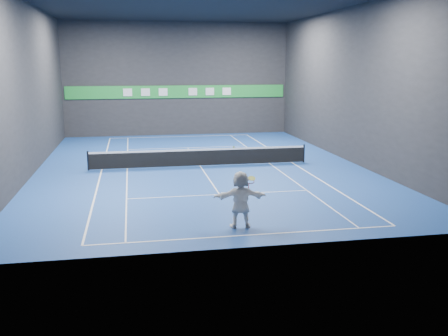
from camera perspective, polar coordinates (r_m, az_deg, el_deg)
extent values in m
plane|color=navy|center=(28.56, -2.74, 0.22)|extent=(26.00, 26.00, 0.00)
plane|color=black|center=(28.15, -2.93, 18.46)|extent=(26.00, 26.00, 0.00)
cube|color=#252527|center=(40.91, -5.32, 10.07)|extent=(18.00, 0.10, 9.00)
cube|color=#252527|center=(15.24, 3.82, 7.04)|extent=(18.00, 0.10, 9.00)
cube|color=#252527|center=(28.24, -21.45, 8.50)|extent=(0.10, 26.00, 9.00)
cube|color=#252527|center=(30.53, 14.38, 9.14)|extent=(0.10, 26.00, 9.00)
cube|color=white|center=(17.26, 2.70, -7.68)|extent=(10.98, 0.08, 0.01)
cube|color=white|center=(40.20, -5.05, 3.61)|extent=(10.98, 0.08, 0.01)
cube|color=white|center=(28.37, -13.79, -0.19)|extent=(0.08, 23.78, 0.01)
cube|color=white|center=(29.78, 7.79, 0.61)|extent=(0.08, 23.78, 0.01)
cube|color=white|center=(28.31, -11.00, -0.09)|extent=(0.06, 23.78, 0.01)
cube|color=white|center=(29.38, 5.23, 0.52)|extent=(0.06, 23.78, 0.01)
cube|color=white|center=(22.40, -0.50, -3.04)|extent=(8.23, 0.06, 0.01)
cube|color=white|center=(34.80, -4.17, 2.33)|extent=(8.23, 0.06, 0.01)
cube|color=white|center=(28.56, -2.74, 0.22)|extent=(0.06, 12.80, 0.01)
imported|color=white|center=(17.78, 1.91, -3.60)|extent=(1.95, 0.74, 2.07)
sphere|color=#C7F128|center=(17.41, 1.13, 2.42)|extent=(0.06, 0.06, 0.06)
cylinder|color=black|center=(28.31, -15.28, 0.81)|extent=(0.10, 0.10, 1.07)
cylinder|color=black|center=(29.91, 9.11, 1.66)|extent=(0.10, 0.10, 1.07)
cube|color=black|center=(28.47, -2.75, 1.14)|extent=(12.40, 0.03, 0.86)
cube|color=white|center=(28.38, -2.76, 2.10)|extent=(12.40, 0.04, 0.10)
cube|color=green|center=(40.89, -5.28, 8.67)|extent=(17.64, 0.06, 1.00)
cube|color=white|center=(40.66, -10.96, 8.49)|extent=(0.70, 0.04, 0.60)
cube|color=silver|center=(40.67, -8.97, 8.56)|extent=(0.70, 0.04, 0.60)
cube|color=white|center=(40.74, -6.98, 8.62)|extent=(0.70, 0.04, 0.60)
cube|color=silver|center=(40.96, -3.59, 8.70)|extent=(0.70, 0.04, 0.60)
cube|color=silver|center=(41.15, -1.63, 8.73)|extent=(0.70, 0.04, 0.60)
cube|color=white|center=(41.39, 0.31, 8.76)|extent=(0.70, 0.04, 0.60)
torus|color=red|center=(17.75, 3.01, -1.57)|extent=(0.39, 0.38, 0.13)
cylinder|color=#BAC646|center=(17.73, 3.18, -1.18)|extent=(0.34, 0.31, 0.16)
cylinder|color=red|center=(17.77, 2.82, -2.05)|extent=(0.06, 0.10, 0.18)
cylinder|color=#DDBF0B|center=(17.80, 2.84, -2.59)|extent=(0.12, 0.15, 0.25)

